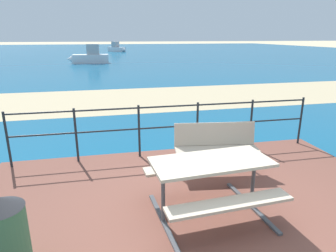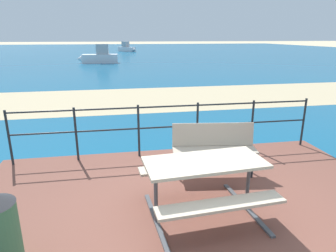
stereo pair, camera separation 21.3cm
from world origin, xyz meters
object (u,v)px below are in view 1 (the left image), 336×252
at_px(boat_near, 117,48).
at_px(boat_mid, 90,57).
at_px(trash_bin, 5,235).
at_px(park_bench, 216,143).
at_px(picnic_table, 211,174).

bearing_deg(boat_near, boat_mid, -46.06).
bearing_deg(trash_bin, park_bench, 31.48).
relative_size(park_bench, boat_mid, 0.41).
bearing_deg(boat_near, picnic_table, -37.72).
bearing_deg(boat_near, trash_bin, -40.70).
xyz_separation_m(picnic_table, boat_near, (0.92, 43.77, -0.16)).
distance_m(picnic_table, boat_near, 43.78).
bearing_deg(picnic_table, park_bench, 61.85).
relative_size(boat_near, boat_mid, 0.95).
height_order(trash_bin, boat_near, boat_near).
bearing_deg(boat_mid, park_bench, 98.79).
bearing_deg(trash_bin, boat_mid, 90.07).
bearing_deg(park_bench, boat_near, 97.19).
xyz_separation_m(trash_bin, boat_near, (3.25, 44.29, 0.02)).
relative_size(park_bench, trash_bin, 1.72).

